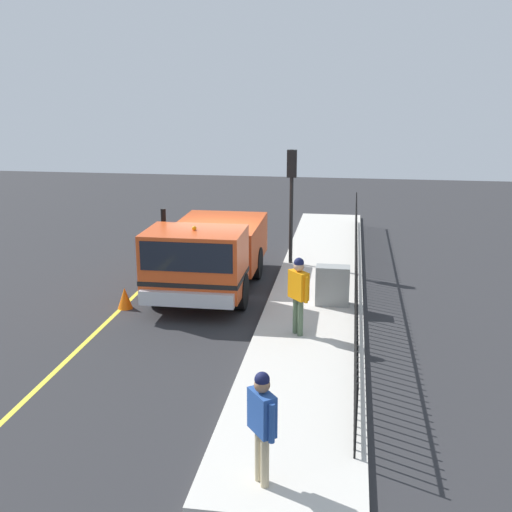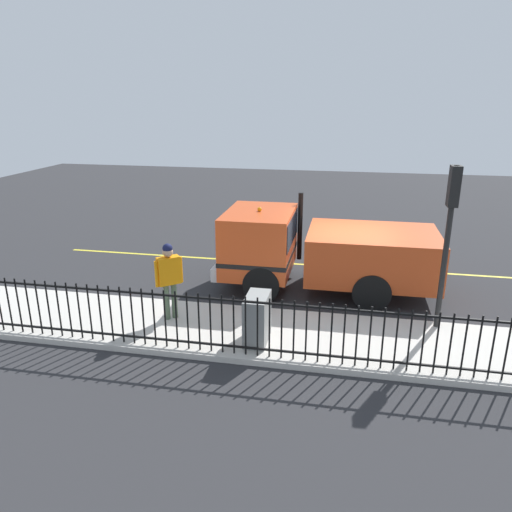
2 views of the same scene
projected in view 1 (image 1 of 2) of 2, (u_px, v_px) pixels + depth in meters
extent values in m
plane|color=#2B2B2D|center=(216.00, 284.00, 18.80)|extent=(45.48, 45.48, 0.00)
cube|color=beige|center=(318.00, 286.00, 18.34)|extent=(2.52, 20.67, 0.13)
cube|color=yellow|center=(150.00, 281.00, 19.09)|extent=(0.12, 18.60, 0.01)
cube|color=#D84C1E|center=(195.00, 262.00, 16.26)|extent=(2.51, 1.81, 1.66)
cube|color=black|center=(195.00, 248.00, 16.16)|extent=(2.31, 1.85, 0.73)
cube|color=#B8411A|center=(219.00, 242.00, 19.22)|extent=(2.51, 3.39, 1.24)
cube|color=silver|center=(186.00, 299.00, 15.50)|extent=(2.37, 0.21, 0.36)
cube|color=black|center=(196.00, 275.00, 16.35)|extent=(2.53, 1.83, 0.12)
cylinder|color=black|center=(241.00, 291.00, 16.58)|extent=(0.30, 0.96, 0.96)
cylinder|color=black|center=(157.00, 287.00, 16.89)|extent=(0.30, 0.96, 0.96)
cylinder|color=black|center=(256.00, 263.00, 19.22)|extent=(0.30, 0.96, 0.96)
cylinder|color=black|center=(184.00, 260.00, 19.54)|extent=(0.30, 0.96, 0.96)
sphere|color=orange|center=(194.00, 228.00, 16.03)|extent=(0.12, 0.12, 0.12)
cylinder|color=black|center=(164.00, 245.00, 17.33)|extent=(0.14, 0.14, 1.99)
cube|color=orange|center=(299.00, 285.00, 14.35)|extent=(0.52, 0.54, 0.64)
sphere|color=tan|center=(299.00, 266.00, 14.24)|extent=(0.24, 0.24, 0.24)
sphere|color=#14193F|center=(299.00, 263.00, 14.21)|extent=(0.23, 0.23, 0.23)
cylinder|color=#4C6047|center=(300.00, 318.00, 14.47)|extent=(0.13, 0.13, 0.87)
cylinder|color=#4C6047|center=(296.00, 315.00, 14.62)|extent=(0.13, 0.13, 0.87)
cylinder|color=orange|center=(306.00, 290.00, 14.13)|extent=(0.09, 0.09, 0.61)
cylinder|color=orange|center=(291.00, 283.00, 14.59)|extent=(0.09, 0.09, 0.61)
cube|color=#264C99|center=(262.00, 412.00, 8.89)|extent=(0.47, 0.53, 0.62)
sphere|color=#997051|center=(262.00, 385.00, 8.78)|extent=(0.23, 0.23, 0.23)
sphere|color=#14193F|center=(262.00, 379.00, 8.76)|extent=(0.22, 0.22, 0.22)
cylinder|color=tan|center=(265.00, 461.00, 9.00)|extent=(0.12, 0.12, 0.83)
cylinder|color=tan|center=(259.00, 455.00, 9.15)|extent=(0.12, 0.12, 0.83)
cylinder|color=#264C99|center=(272.00, 423.00, 8.66)|extent=(0.09, 0.09, 0.58)
cylinder|color=#264C99|center=(253.00, 406.00, 9.13)|extent=(0.09, 0.09, 0.58)
cylinder|color=black|center=(356.00, 422.00, 9.63)|extent=(0.04, 0.04, 1.26)
cylinder|color=black|center=(356.00, 414.00, 9.86)|extent=(0.04, 0.04, 1.26)
cylinder|color=black|center=(356.00, 406.00, 10.09)|extent=(0.04, 0.04, 1.26)
cylinder|color=black|center=(356.00, 399.00, 10.32)|extent=(0.04, 0.04, 1.26)
cylinder|color=black|center=(356.00, 392.00, 10.54)|extent=(0.04, 0.04, 1.26)
cylinder|color=black|center=(356.00, 386.00, 10.77)|extent=(0.04, 0.04, 1.26)
cylinder|color=black|center=(356.00, 379.00, 11.00)|extent=(0.04, 0.04, 1.26)
cylinder|color=black|center=(356.00, 373.00, 11.23)|extent=(0.04, 0.04, 1.26)
cylinder|color=black|center=(356.00, 368.00, 11.46)|extent=(0.04, 0.04, 1.26)
cylinder|color=black|center=(356.00, 362.00, 11.69)|extent=(0.04, 0.04, 1.26)
cylinder|color=black|center=(356.00, 357.00, 11.92)|extent=(0.04, 0.04, 1.26)
cylinder|color=black|center=(356.00, 352.00, 12.15)|extent=(0.04, 0.04, 1.26)
cylinder|color=black|center=(356.00, 347.00, 12.38)|extent=(0.04, 0.04, 1.26)
cylinder|color=black|center=(356.00, 342.00, 12.61)|extent=(0.04, 0.04, 1.26)
cylinder|color=black|center=(356.00, 337.00, 12.84)|extent=(0.04, 0.04, 1.26)
cylinder|color=black|center=(356.00, 333.00, 13.07)|extent=(0.04, 0.04, 1.26)
cylinder|color=black|center=(356.00, 328.00, 13.30)|extent=(0.04, 0.04, 1.26)
cylinder|color=black|center=(356.00, 324.00, 13.53)|extent=(0.04, 0.04, 1.26)
cylinder|color=black|center=(356.00, 320.00, 13.76)|extent=(0.04, 0.04, 1.26)
cylinder|color=black|center=(356.00, 316.00, 13.99)|extent=(0.04, 0.04, 1.26)
cylinder|color=black|center=(356.00, 313.00, 14.22)|extent=(0.04, 0.04, 1.26)
cylinder|color=black|center=(356.00, 309.00, 14.45)|extent=(0.04, 0.04, 1.26)
cylinder|color=black|center=(356.00, 306.00, 14.68)|extent=(0.04, 0.04, 1.26)
cylinder|color=black|center=(356.00, 302.00, 14.91)|extent=(0.04, 0.04, 1.26)
cylinder|color=black|center=(356.00, 299.00, 15.14)|extent=(0.04, 0.04, 1.26)
cylinder|color=black|center=(356.00, 296.00, 15.37)|extent=(0.04, 0.04, 1.26)
cylinder|color=black|center=(356.00, 293.00, 15.60)|extent=(0.04, 0.04, 1.26)
cylinder|color=black|center=(356.00, 290.00, 15.83)|extent=(0.04, 0.04, 1.26)
cylinder|color=black|center=(356.00, 287.00, 16.06)|extent=(0.04, 0.04, 1.26)
cylinder|color=black|center=(356.00, 284.00, 16.29)|extent=(0.04, 0.04, 1.26)
cylinder|color=black|center=(356.00, 281.00, 16.52)|extent=(0.04, 0.04, 1.26)
cylinder|color=black|center=(356.00, 278.00, 16.75)|extent=(0.04, 0.04, 1.26)
cylinder|color=black|center=(356.00, 276.00, 16.98)|extent=(0.04, 0.04, 1.26)
cylinder|color=black|center=(356.00, 273.00, 17.21)|extent=(0.04, 0.04, 1.26)
cylinder|color=black|center=(356.00, 271.00, 17.44)|extent=(0.04, 0.04, 1.26)
cylinder|color=black|center=(356.00, 268.00, 17.67)|extent=(0.04, 0.04, 1.26)
cylinder|color=black|center=(356.00, 266.00, 17.90)|extent=(0.04, 0.04, 1.26)
cylinder|color=black|center=(356.00, 264.00, 18.13)|extent=(0.04, 0.04, 1.26)
cylinder|color=black|center=(356.00, 261.00, 18.35)|extent=(0.04, 0.04, 1.26)
cylinder|color=black|center=(356.00, 259.00, 18.58)|extent=(0.04, 0.04, 1.26)
cylinder|color=black|center=(356.00, 257.00, 18.81)|extent=(0.04, 0.04, 1.26)
cylinder|color=black|center=(356.00, 255.00, 19.04)|extent=(0.04, 0.04, 1.26)
cylinder|color=black|center=(356.00, 253.00, 19.27)|extent=(0.04, 0.04, 1.26)
cylinder|color=black|center=(356.00, 251.00, 19.50)|extent=(0.04, 0.04, 1.26)
cylinder|color=black|center=(356.00, 249.00, 19.73)|extent=(0.04, 0.04, 1.26)
cylinder|color=black|center=(356.00, 247.00, 19.96)|extent=(0.04, 0.04, 1.26)
cylinder|color=black|center=(356.00, 245.00, 20.19)|extent=(0.04, 0.04, 1.26)
cylinder|color=black|center=(356.00, 243.00, 20.42)|extent=(0.04, 0.04, 1.26)
cylinder|color=black|center=(356.00, 242.00, 20.65)|extent=(0.04, 0.04, 1.26)
cylinder|color=black|center=(356.00, 240.00, 20.88)|extent=(0.04, 0.04, 1.26)
cylinder|color=black|center=(356.00, 238.00, 21.11)|extent=(0.04, 0.04, 1.26)
cylinder|color=black|center=(356.00, 237.00, 21.34)|extent=(0.04, 0.04, 1.26)
cylinder|color=black|center=(356.00, 235.00, 21.57)|extent=(0.04, 0.04, 1.26)
cylinder|color=black|center=(356.00, 233.00, 21.80)|extent=(0.04, 0.04, 1.26)
cylinder|color=black|center=(356.00, 232.00, 22.03)|extent=(0.04, 0.04, 1.26)
cylinder|color=black|center=(356.00, 230.00, 22.26)|extent=(0.04, 0.04, 1.26)
cylinder|color=black|center=(356.00, 229.00, 22.49)|extent=(0.04, 0.04, 1.26)
cylinder|color=black|center=(356.00, 227.00, 22.72)|extent=(0.04, 0.04, 1.26)
cylinder|color=black|center=(356.00, 226.00, 22.95)|extent=(0.04, 0.04, 1.26)
cylinder|color=black|center=(356.00, 224.00, 23.18)|extent=(0.04, 0.04, 1.26)
cylinder|color=black|center=(356.00, 223.00, 23.41)|extent=(0.04, 0.04, 1.26)
cylinder|color=black|center=(356.00, 222.00, 23.64)|extent=(0.04, 0.04, 1.26)
cylinder|color=black|center=(356.00, 220.00, 23.87)|extent=(0.04, 0.04, 1.26)
cylinder|color=black|center=(356.00, 219.00, 24.10)|extent=(0.04, 0.04, 1.26)
cylinder|color=black|center=(356.00, 218.00, 24.33)|extent=(0.04, 0.04, 1.26)
cylinder|color=black|center=(356.00, 217.00, 24.56)|extent=(0.04, 0.04, 1.26)
cylinder|color=black|center=(356.00, 215.00, 24.79)|extent=(0.04, 0.04, 1.26)
cylinder|color=black|center=(356.00, 214.00, 25.02)|extent=(0.04, 0.04, 1.26)
cylinder|color=black|center=(356.00, 213.00, 25.25)|extent=(0.04, 0.04, 1.26)
cylinder|color=black|center=(356.00, 212.00, 25.48)|extent=(0.04, 0.04, 1.26)
cylinder|color=black|center=(356.00, 211.00, 25.71)|extent=(0.04, 0.04, 1.26)
cylinder|color=black|center=(356.00, 210.00, 25.93)|extent=(0.04, 0.04, 1.26)
cylinder|color=black|center=(356.00, 208.00, 26.16)|extent=(0.04, 0.04, 1.26)
cylinder|color=black|center=(356.00, 207.00, 26.39)|extent=(0.04, 0.04, 1.26)
cube|color=black|center=(357.00, 247.00, 17.87)|extent=(0.04, 17.57, 0.04)
cube|color=black|center=(355.00, 281.00, 18.14)|extent=(0.04, 17.57, 0.04)
cylinder|color=black|center=(291.00, 208.00, 20.07)|extent=(0.12, 0.12, 3.62)
cube|color=black|center=(292.00, 164.00, 19.71)|extent=(0.30, 0.21, 0.85)
sphere|color=red|center=(292.00, 155.00, 19.64)|extent=(0.16, 0.16, 0.16)
sphere|color=yellow|center=(292.00, 164.00, 19.71)|extent=(0.16, 0.16, 0.16)
sphere|color=green|center=(292.00, 172.00, 19.78)|extent=(0.16, 0.16, 0.16)
cube|color=gray|center=(333.00, 285.00, 16.51)|extent=(0.87, 0.46, 1.04)
cone|color=orange|center=(125.00, 298.00, 16.67)|extent=(0.39, 0.39, 0.56)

